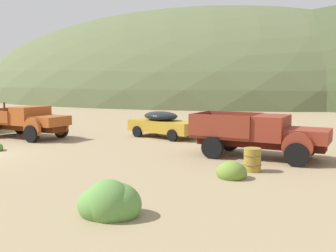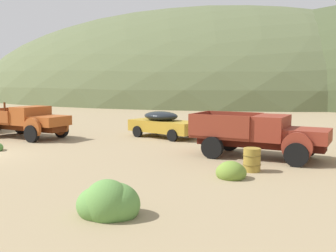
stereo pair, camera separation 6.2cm
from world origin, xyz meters
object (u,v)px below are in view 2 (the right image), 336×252
Objects in this scene: car_mustard at (166,124)px; truck_rust_red at (268,135)px; oil_drum_by_truck at (252,160)px; truck_oxide_orange at (30,121)px.

truck_rust_red is at bearing -15.84° from car_mustard.
car_mustard is at bearing 135.65° from oil_drum_by_truck.
oil_drum_by_truck is at bearing -8.31° from truck_oxide_orange.
car_mustard is 5.56× the size of oil_drum_by_truck.
truck_oxide_orange is 1.21× the size of car_mustard.
truck_oxide_orange reaches higher than truck_rust_red.
truck_rust_red is (6.79, -3.88, 0.20)m from car_mustard.
truck_oxide_orange is at bearing -138.97° from car_mustard.
car_mustard is 0.83× the size of truck_rust_red.
car_mustard reaches higher than oil_drum_by_truck.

